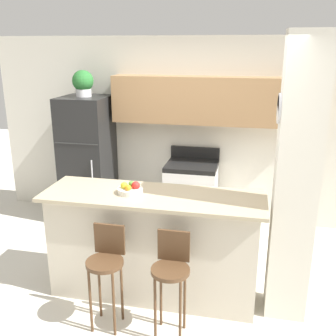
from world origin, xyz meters
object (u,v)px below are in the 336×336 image
object	(u,v)px
stove_range	(191,195)
bar_stool_right	(171,271)
bar_stool_left	(106,263)
potted_plant_on_fridge	(83,83)
fruit_bowl	(130,189)
trash_bin	(121,215)
refrigerator	(88,160)

from	to	relation	value
stove_range	bar_stool_right	bearing A→B (deg)	-85.66
bar_stool_left	potted_plant_on_fridge	world-z (taller)	potted_plant_on_fridge
stove_range	fruit_bowl	xyz separation A→B (m)	(-0.34, -1.64, 0.65)
trash_bin	stove_range	bearing A→B (deg)	17.33
trash_bin	bar_stool_right	bearing A→B (deg)	-59.67
trash_bin	bar_stool_left	bearing A→B (deg)	-74.52
potted_plant_on_fridge	bar_stool_right	bearing A→B (deg)	-52.26
bar_stool_left	trash_bin	xyz separation A→B (m)	(-0.52, 1.87, -0.42)
stove_range	fruit_bowl	distance (m)	1.80
stove_range	trash_bin	world-z (taller)	stove_range
fruit_bowl	potted_plant_on_fridge	bearing A→B (deg)	125.40
bar_stool_left	refrigerator	bearing A→B (deg)	116.60
refrigerator	stove_range	distance (m)	1.53
refrigerator	bar_stool_left	world-z (taller)	refrigerator
bar_stool_left	bar_stool_right	world-z (taller)	same
potted_plant_on_fridge	fruit_bowl	world-z (taller)	potted_plant_on_fridge
bar_stool_left	fruit_bowl	world-z (taller)	fruit_bowl
bar_stool_right	potted_plant_on_fridge	distance (m)	2.98
bar_stool_right	trash_bin	xyz separation A→B (m)	(-1.10, 1.87, -0.42)
bar_stool_left	bar_stool_right	size ratio (longest dim) A/B	1.00
bar_stool_right	fruit_bowl	world-z (taller)	fruit_bowl
stove_range	fruit_bowl	world-z (taller)	fruit_bowl
bar_stool_right	trash_bin	bearing A→B (deg)	120.33
bar_stool_right	fruit_bowl	distance (m)	0.89
fruit_bowl	bar_stool_left	bearing A→B (deg)	-97.47
fruit_bowl	trash_bin	distance (m)	1.74
refrigerator	stove_range	world-z (taller)	refrigerator
refrigerator	bar_stool_left	size ratio (longest dim) A/B	1.89
stove_range	potted_plant_on_fridge	xyz separation A→B (m)	(-1.47, -0.05, 1.49)
bar_stool_right	trash_bin	distance (m)	2.21
bar_stool_right	potted_plant_on_fridge	bearing A→B (deg)	127.74
trash_bin	fruit_bowl	bearing A→B (deg)	-66.42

